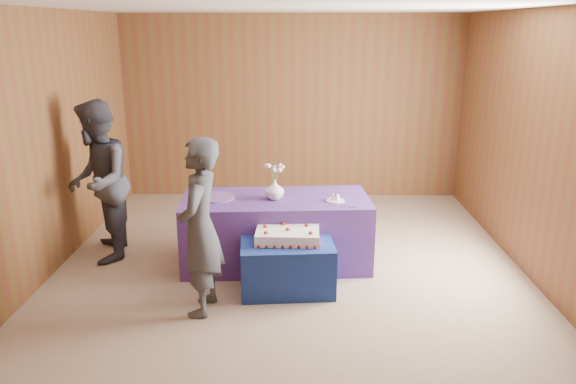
{
  "coord_description": "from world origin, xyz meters",
  "views": [
    {
      "loc": [
        0.08,
        -5.34,
        2.52
      ],
      "look_at": [
        -0.01,
        0.1,
        0.91
      ],
      "focal_mm": 35.0,
      "sensor_mm": 36.0,
      "label": 1
    }
  ],
  "objects_px": {
    "vase": "(275,189)",
    "guest_right": "(98,182)",
    "sheet_cake": "(288,235)",
    "guest_left": "(200,228)",
    "cake_table": "(287,264)",
    "serving_table": "(276,231)"
  },
  "relations": [
    {
      "from": "vase",
      "to": "guest_right",
      "type": "height_order",
      "value": "guest_right"
    },
    {
      "from": "sheet_cake",
      "to": "guest_left",
      "type": "bearing_deg",
      "value": -146.11
    },
    {
      "from": "cake_table",
      "to": "guest_right",
      "type": "bearing_deg",
      "value": 155.79
    },
    {
      "from": "vase",
      "to": "sheet_cake",
      "type": "bearing_deg",
      "value": -75.52
    },
    {
      "from": "serving_table",
      "to": "guest_right",
      "type": "distance_m",
      "value": 2.01
    },
    {
      "from": "cake_table",
      "to": "sheet_cake",
      "type": "bearing_deg",
      "value": 36.26
    },
    {
      "from": "guest_left",
      "to": "guest_right",
      "type": "xyz_separation_m",
      "value": [
        -1.31,
        1.2,
        0.08
      ]
    },
    {
      "from": "cake_table",
      "to": "sheet_cake",
      "type": "relative_size",
      "value": 1.37
    },
    {
      "from": "sheet_cake",
      "to": "vase",
      "type": "height_order",
      "value": "vase"
    },
    {
      "from": "sheet_cake",
      "to": "guest_left",
      "type": "relative_size",
      "value": 0.4
    },
    {
      "from": "sheet_cake",
      "to": "serving_table",
      "type": "bearing_deg",
      "value": 104.09
    },
    {
      "from": "sheet_cake",
      "to": "vase",
      "type": "relative_size",
      "value": 3.12
    },
    {
      "from": "cake_table",
      "to": "guest_left",
      "type": "bearing_deg",
      "value": -152.55
    },
    {
      "from": "cake_table",
      "to": "serving_table",
      "type": "xyz_separation_m",
      "value": [
        -0.13,
        0.61,
        0.12
      ]
    },
    {
      "from": "sheet_cake",
      "to": "guest_right",
      "type": "relative_size",
      "value": 0.37
    },
    {
      "from": "sheet_cake",
      "to": "guest_left",
      "type": "xyz_separation_m",
      "value": [
        -0.77,
        -0.49,
        0.25
      ]
    },
    {
      "from": "cake_table",
      "to": "vase",
      "type": "distance_m",
      "value": 0.85
    },
    {
      "from": "guest_left",
      "to": "serving_table",
      "type": "bearing_deg",
      "value": 155.02
    },
    {
      "from": "cake_table",
      "to": "guest_right",
      "type": "distance_m",
      "value": 2.28
    },
    {
      "from": "cake_table",
      "to": "guest_left",
      "type": "height_order",
      "value": "guest_left"
    },
    {
      "from": "serving_table",
      "to": "vase",
      "type": "relative_size",
      "value": 9.53
    },
    {
      "from": "serving_table",
      "to": "guest_left",
      "type": "height_order",
      "value": "guest_left"
    }
  ]
}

